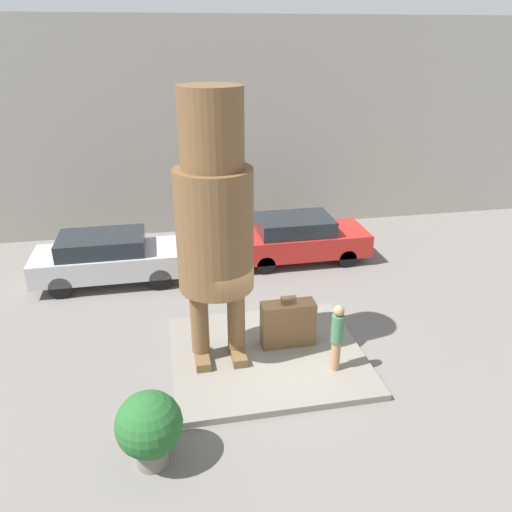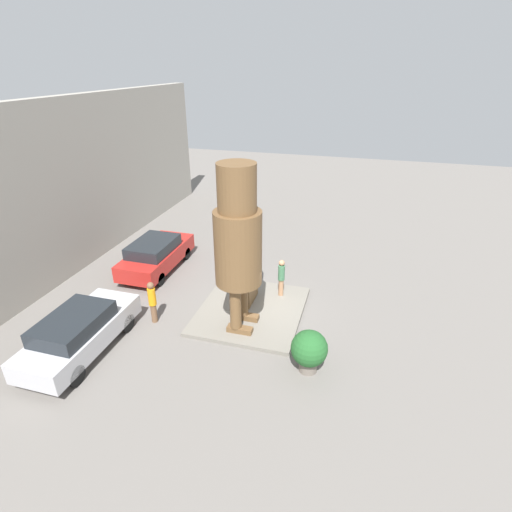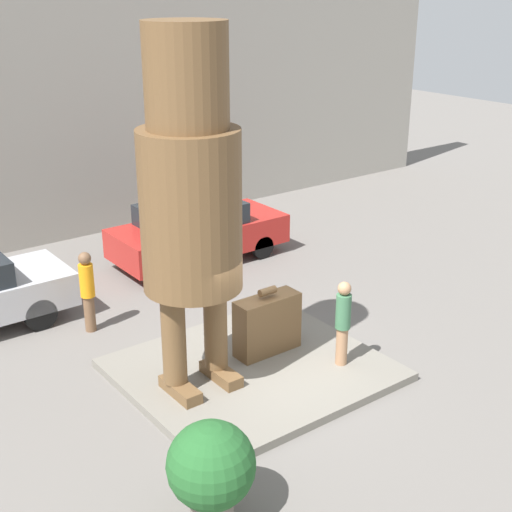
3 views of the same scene
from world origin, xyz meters
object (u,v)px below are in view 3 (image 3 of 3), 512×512
at_px(giant_suitcase, 267,324).
at_px(statue_figure, 190,188).
at_px(worker_hivis, 87,288).
at_px(parked_car_red, 197,231).
at_px(tourist, 343,320).
at_px(planter_pot, 211,468).

bearing_deg(giant_suitcase, statue_figure, -173.91).
height_order(statue_figure, worker_hivis, statue_figure).
bearing_deg(parked_car_red, giant_suitcase, -108.38).
distance_m(parked_car_red, worker_hivis, 4.34).
xyz_separation_m(giant_suitcase, parked_car_red, (1.68, 5.05, 0.09)).
distance_m(tourist, worker_hivis, 5.21).
height_order(giant_suitcase, planter_pot, planter_pot).
height_order(statue_figure, tourist, statue_figure).
distance_m(planter_pot, worker_hivis, 6.17).
xyz_separation_m(tourist, parked_car_red, (0.88, 6.24, -0.23)).
height_order(statue_figure, parked_car_red, statue_figure).
bearing_deg(planter_pot, worker_hivis, 80.09).
height_order(parked_car_red, planter_pot, parked_car_red).
distance_m(giant_suitcase, worker_hivis, 3.79).
height_order(statue_figure, planter_pot, statue_figure).
bearing_deg(parked_car_red, tourist, -98.07).
relative_size(statue_figure, tourist, 3.72).
bearing_deg(statue_figure, parked_car_red, 57.21).
bearing_deg(planter_pot, tourist, 24.12).
bearing_deg(tourist, worker_hivis, 124.88).
relative_size(parked_car_red, worker_hivis, 2.58).
bearing_deg(statue_figure, giant_suitcase, 6.09).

